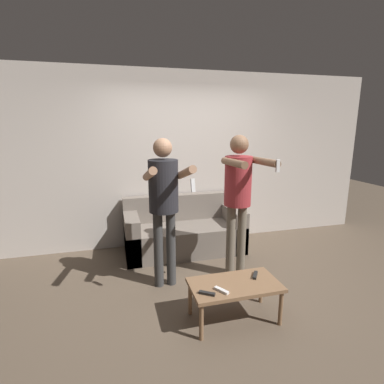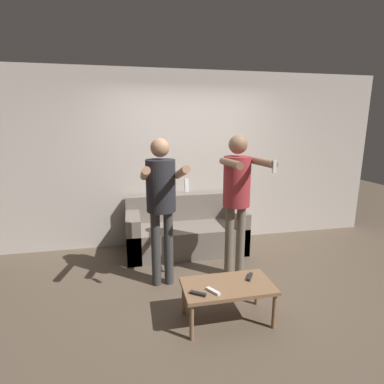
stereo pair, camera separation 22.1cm
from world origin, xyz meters
name	(u,v)px [view 1 (the left image)]	position (x,y,z in m)	size (l,w,h in m)	color
ground_plane	(217,288)	(0.00, 0.00, 0.00)	(14.00, 14.00, 0.00)	brown
wall_back	(185,160)	(0.00, 1.59, 1.35)	(6.40, 0.06, 2.70)	beige
couch	(184,233)	(-0.12, 1.18, 0.29)	(1.76, 0.77, 0.82)	slate
person_standing_left	(164,196)	(-0.57, 0.23, 1.11)	(0.46, 0.77, 1.75)	#383838
person_standing_right	(238,190)	(0.33, 0.23, 1.13)	(0.44, 0.74, 1.78)	#6B6051
coffee_table	(235,287)	(-0.03, -0.58, 0.35)	(0.87, 0.47, 0.39)	#846042
remote_near	(207,293)	(-0.36, -0.70, 0.40)	(0.14, 0.11, 0.02)	black
remote_mid	(221,290)	(-0.21, -0.68, 0.40)	(0.11, 0.15, 0.02)	white
remote_far	(255,275)	(0.22, -0.50, 0.40)	(0.11, 0.14, 0.02)	black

